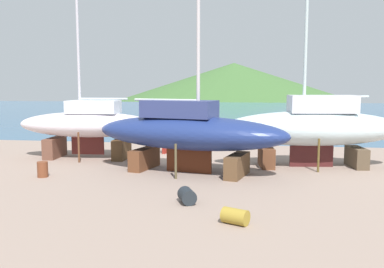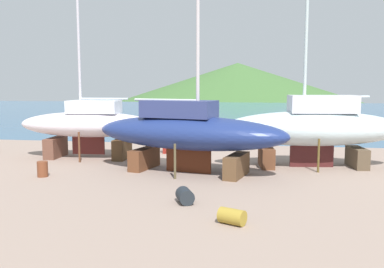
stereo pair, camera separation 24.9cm
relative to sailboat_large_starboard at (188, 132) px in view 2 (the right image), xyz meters
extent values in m
plane|color=gray|center=(-1.23, -1.56, -2.17)|extent=(48.64, 48.64, 0.00)
cube|color=#36648A|center=(-1.23, 48.20, -2.17)|extent=(142.99, 75.20, 0.01)
cone|color=#416933|center=(-5.29, 153.02, -2.17)|extent=(164.18, 164.18, 26.26)
cube|color=brown|center=(2.62, -0.64, -1.61)|extent=(1.25, 2.53, 1.13)
cube|color=brown|center=(-2.53, 0.61, -1.61)|extent=(1.25, 2.53, 1.13)
cylinder|color=brown|center=(0.44, 1.61, -1.29)|extent=(0.12, 0.12, 1.75)
cylinder|color=brown|center=(-0.35, -1.64, -1.29)|extent=(0.12, 0.12, 1.75)
ellipsoid|color=navy|center=(0.04, -0.01, -0.06)|extent=(11.01, 5.45, 1.78)
cube|color=#532311|center=(0.04, -0.01, -1.58)|extent=(2.49, 0.68, 1.25)
cube|color=navy|center=(-0.47, 0.11, 1.18)|extent=(4.13, 2.67, 0.89)
cylinder|color=silver|center=(-1.24, 0.30, 1.64)|extent=(3.63, 1.00, 0.13)
cube|color=brown|center=(-9.10, 3.28, -1.54)|extent=(0.79, 2.24, 1.26)
cube|color=brown|center=(-4.74, 3.45, -1.54)|extent=(0.79, 2.24, 1.26)
cylinder|color=brown|center=(-6.86, 1.84, -1.26)|extent=(0.12, 0.12, 1.81)
cylinder|color=brown|center=(-6.98, 4.88, -1.26)|extent=(0.12, 0.12, 1.81)
ellipsoid|color=white|center=(-6.92, 3.36, -0.04)|extent=(8.82, 3.11, 1.58)
cube|color=#501D1A|center=(-6.92, 3.36, -1.38)|extent=(2.09, 0.16, 1.10)
cube|color=white|center=(-6.48, 3.38, 1.06)|extent=(3.20, 1.78, 0.79)
cylinder|color=silver|center=(-7.35, 3.34, 6.25)|extent=(0.17, 0.17, 11.16)
cylinder|color=silver|center=(-5.83, 3.40, 1.57)|extent=(3.05, 0.24, 0.12)
cube|color=brown|center=(4.14, 2.22, -1.61)|extent=(0.95, 2.20, 1.11)
cube|color=brown|center=(9.16, 2.84, -1.61)|extent=(0.95, 2.20, 1.11)
cylinder|color=brown|center=(6.83, 1.08, -1.27)|extent=(0.12, 0.12, 1.79)
cylinder|color=brown|center=(6.47, 3.98, -1.27)|extent=(0.12, 0.12, 1.79)
ellipsoid|color=silver|center=(6.65, 2.53, 0.01)|extent=(10.37, 3.86, 1.95)
cube|color=#461B1B|center=(6.65, 2.53, -1.64)|extent=(2.42, 0.37, 1.36)
cube|color=silver|center=(7.15, 2.59, 1.38)|extent=(3.81, 2.02, 0.97)
cylinder|color=silver|center=(6.15, 2.47, 6.50)|extent=(0.18, 0.18, 11.22)
cylinder|color=silver|center=(7.91, 2.68, 1.79)|extent=(3.53, 0.55, 0.13)
cube|color=maroon|center=(-2.51, 5.74, -1.77)|extent=(0.27, 0.38, 0.81)
cube|color=#337643|center=(-2.51, 5.74, -1.04)|extent=(0.33, 0.48, 0.65)
sphere|color=#986854|center=(-2.51, 5.74, -0.61)|extent=(0.22, 0.22, 0.22)
cylinder|color=#20262C|center=(0.88, -5.79, -1.87)|extent=(0.87, 1.00, 0.60)
cylinder|color=olive|center=(2.86, -8.01, -1.90)|extent=(1.01, 0.86, 0.54)
cylinder|color=brown|center=(-7.04, -2.20, -1.78)|extent=(0.75, 0.75, 0.78)
camera|label=1|loc=(3.45, -21.75, 2.49)|focal=39.63mm
camera|label=2|loc=(3.69, -21.71, 2.49)|focal=39.63mm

